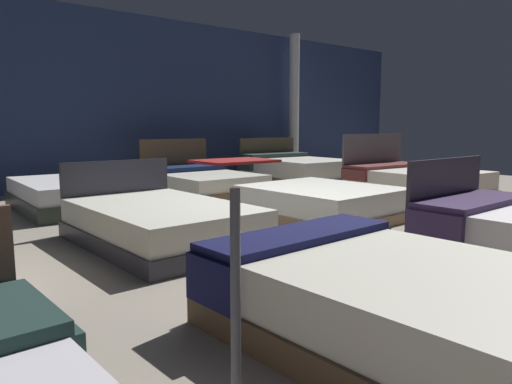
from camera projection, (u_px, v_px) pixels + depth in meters
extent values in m
cube|color=gray|center=(266.00, 235.00, 5.42)|extent=(18.00, 18.00, 0.02)
cube|color=navy|center=(94.00, 100.00, 9.28)|extent=(18.00, 0.06, 3.50)
cube|color=#223935|center=(51.00, 333.00, 2.13)|extent=(0.09, 0.68, 0.22)
cube|color=brown|center=(394.00, 326.00, 2.72)|extent=(1.60, 2.09, 0.18)
cube|color=beige|center=(396.00, 287.00, 2.69)|extent=(1.54, 2.02, 0.29)
cube|color=#151844|center=(299.00, 235.00, 3.23)|extent=(1.51, 0.51, 0.05)
cube|color=#151844|center=(210.00, 283.00, 2.76)|extent=(0.07, 0.44, 0.29)
cube|color=#151844|center=(364.00, 242.00, 3.74)|extent=(0.07, 0.44, 0.29)
cube|color=#2D2632|center=(445.00, 202.00, 4.90)|extent=(1.41, 0.08, 0.90)
cube|color=#402F55|center=(474.00, 201.00, 4.67)|extent=(1.49, 0.59, 0.06)
cube|color=#402F55|center=(434.00, 226.00, 4.21)|extent=(0.08, 0.54, 0.25)
cube|color=#402F55|center=(505.00, 208.00, 5.17)|extent=(0.08, 0.54, 0.25)
cube|color=#292932|center=(162.00, 236.00, 4.97)|extent=(1.50, 2.20, 0.17)
cube|color=silver|center=(162.00, 216.00, 4.94)|extent=(1.43, 2.13, 0.25)
cube|color=#292932|center=(118.00, 194.00, 5.74)|extent=(1.35, 0.08, 0.82)
cube|color=#8F7153|center=(322.00, 213.00, 6.38)|extent=(1.74, 1.99, 0.14)
cube|color=white|center=(322.00, 197.00, 6.35)|extent=(1.67, 1.92, 0.28)
cube|color=#544D51|center=(417.00, 194.00, 7.84)|extent=(1.71, 2.01, 0.22)
cube|color=beige|center=(418.00, 179.00, 7.81)|extent=(1.64, 1.95, 0.30)
cube|color=#544D51|center=(372.00, 164.00, 8.56)|extent=(1.53, 0.11, 1.09)
cube|color=brown|center=(386.00, 166.00, 8.32)|extent=(1.63, 0.60, 0.05)
cube|color=brown|center=(354.00, 175.00, 7.87)|extent=(0.08, 0.54, 0.18)
cube|color=brown|center=(414.00, 170.00, 8.81)|extent=(0.08, 0.54, 0.18)
cube|color=#2C352C|center=(76.00, 201.00, 7.13)|extent=(1.61, 2.14, 0.21)
cube|color=silver|center=(76.00, 187.00, 7.10)|extent=(1.55, 2.08, 0.23)
cube|color=brown|center=(204.00, 190.00, 8.65)|extent=(1.58, 2.15, 0.15)
cube|color=silver|center=(204.00, 180.00, 8.62)|extent=(1.52, 2.09, 0.23)
cube|color=brown|center=(175.00, 164.00, 9.41)|extent=(1.47, 0.05, 0.98)
cube|color=#122145|center=(184.00, 168.00, 9.14)|extent=(1.55, 0.68, 0.09)
cube|color=#122145|center=(146.00, 181.00, 8.67)|extent=(0.09, 0.67, 0.28)
cube|color=#122145|center=(218.00, 175.00, 9.66)|extent=(0.09, 0.67, 0.28)
cube|color=brown|center=(299.00, 180.00, 10.06)|extent=(1.69, 2.20, 0.21)
cube|color=silver|center=(299.00, 167.00, 10.02)|extent=(1.63, 2.14, 0.34)
cube|color=brown|center=(267.00, 159.00, 10.86)|extent=(1.54, 0.09, 0.96)
cube|color=#283737|center=(275.00, 155.00, 10.63)|extent=(1.62, 0.53, 0.08)
cube|color=#283737|center=(245.00, 164.00, 10.17)|extent=(0.10, 0.49, 0.26)
cube|color=#283737|center=(302.00, 161.00, 11.14)|extent=(0.10, 0.49, 0.26)
cylinder|color=#3F3F44|center=(236.00, 318.00, 1.81)|extent=(0.04, 0.04, 1.00)
cube|color=#B21E1E|center=(235.00, 161.00, 1.72)|extent=(0.28, 0.20, 0.01)
cylinder|color=silver|center=(294.00, 106.00, 11.93)|extent=(0.26, 0.26, 3.50)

